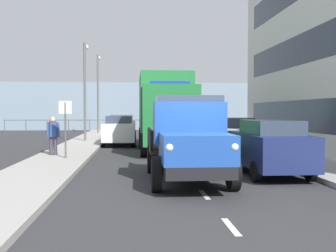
{
  "coord_description": "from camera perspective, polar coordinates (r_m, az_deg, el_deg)",
  "views": [
    {
      "loc": [
        1.66,
        10.76,
        2.01
      ],
      "look_at": [
        -0.07,
        -10.76,
        1.22
      ],
      "focal_mm": 44.49,
      "sensor_mm": 36.0,
      "label": 1
    }
  ],
  "objects": [
    {
      "name": "pedestrian_couple_b",
      "position": [
        20.06,
        -15.52,
        -0.64
      ],
      "size": [
        0.53,
        0.34,
        1.59
      ],
      "color": "#383342",
      "rests_on": "sidewalk_right"
    },
    {
      "name": "car_navy_kerbside_near",
      "position": [
        13.43,
        13.68,
        -2.73
      ],
      "size": [
        1.79,
        4.17,
        1.72
      ],
      "color": "navy",
      "rests_on": "ground_plane"
    },
    {
      "name": "lamp_post_far",
      "position": [
        36.16,
        -9.56,
        5.35
      ],
      "size": [
        0.32,
        1.14,
        6.63
      ],
      "color": "#59595B",
      "rests_on": "sidewalk_right"
    },
    {
      "name": "sidewalk_left",
      "position": [
        21.81,
        12.3,
        -3.05
      ],
      "size": [
        2.34,
        40.83,
        0.15
      ],
      "primitive_type": "cube",
      "color": "#9E9993",
      "rests_on": "ground_plane"
    },
    {
      "name": "pedestrian_couple_a",
      "position": [
        18.16,
        -15.46,
        -0.94
      ],
      "size": [
        0.53,
        0.34,
        1.58
      ],
      "color": "#383342",
      "rests_on": "sidewalk_right"
    },
    {
      "name": "ground_plane",
      "position": [
        20.94,
        -0.04,
        -3.42
      ],
      "size": [
        80.0,
        80.0,
        0.0
      ],
      "primitive_type": "plane",
      "color": "#2D2D30"
    },
    {
      "name": "sidewalk_right",
      "position": [
        21.08,
        -12.81,
        -3.23
      ],
      "size": [
        2.34,
        40.83,
        0.15
      ],
      "primitive_type": "cube",
      "color": "#9E9993",
      "rests_on": "ground_plane"
    },
    {
      "name": "truck_vintage_blue",
      "position": [
        11.65,
        2.81,
        -2.01
      ],
      "size": [
        2.17,
        5.64,
        2.43
      ],
      "color": "black",
      "rests_on": "ground_plane"
    },
    {
      "name": "seawall_railing",
      "position": [
        40.64,
        -2.26,
        0.54
      ],
      "size": [
        28.08,
        0.08,
        1.2
      ],
      "color": "#4C5156",
      "rests_on": "ground_plane"
    },
    {
      "name": "car_white_oppositeside_0",
      "position": [
        24.28,
        -6.7,
        -0.56
      ],
      "size": [
        1.88,
        3.92,
        1.72
      ],
      "color": "white",
      "rests_on": "ground_plane"
    },
    {
      "name": "car_silver_kerbside_1",
      "position": [
        18.51,
        8.55,
        -1.39
      ],
      "size": [
        1.8,
        4.34,
        1.72
      ],
      "color": "#B7BABF",
      "rests_on": "ground_plane"
    },
    {
      "name": "lorry_cargo_green",
      "position": [
        20.97,
        -0.4,
        2.27
      ],
      "size": [
        2.58,
        8.2,
        3.87
      ],
      "color": "#1E7033",
      "rests_on": "ground_plane"
    },
    {
      "name": "street_sign",
      "position": [
        16.84,
        -13.89,
        0.91
      ],
      "size": [
        0.5,
        0.07,
        2.25
      ],
      "color": "#4C4C4C",
      "rests_on": "sidewalk_right"
    },
    {
      "name": "sea_horizon",
      "position": [
        44.23,
        -2.46,
        2.72
      ],
      "size": [
        80.0,
        0.8,
        5.0
      ],
      "primitive_type": "cube",
      "color": "gray",
      "rests_on": "ground_plane"
    },
    {
      "name": "car_maroon_oppositeside_1",
      "position": [
        29.52,
        -6.33,
        -0.09
      ],
      "size": [
        1.95,
        4.64,
        1.72
      ],
      "color": "maroon",
      "rests_on": "ground_plane"
    },
    {
      "name": "road_centreline_markings",
      "position": [
        20.23,
        0.12,
        -3.6
      ],
      "size": [
        0.12,
        37.18,
        0.01
      ],
      "color": "silver",
      "rests_on": "ground_plane"
    },
    {
      "name": "lamp_post_promenade",
      "position": [
        26.75,
        -11.29,
        5.92
      ],
      "size": [
        0.32,
        1.14,
        6.12
      ],
      "color": "#59595B",
      "rests_on": "sidewalk_right"
    }
  ]
}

